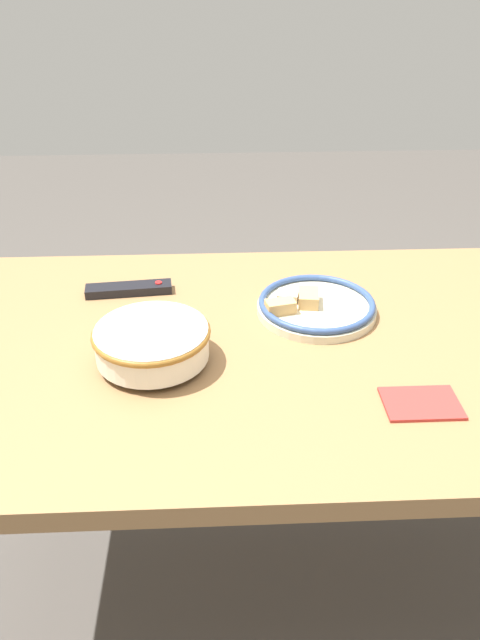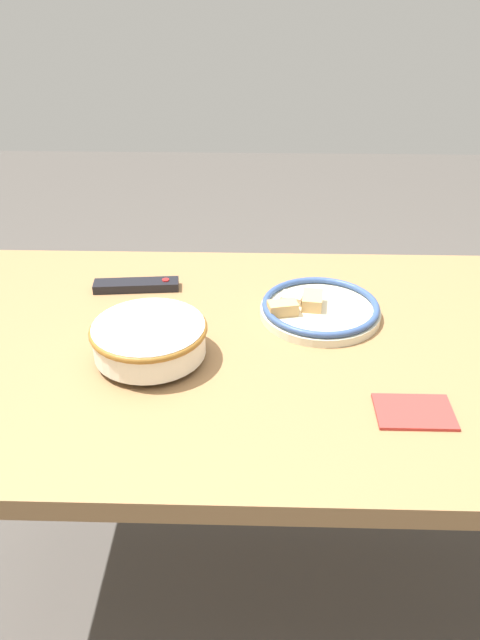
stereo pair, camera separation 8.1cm
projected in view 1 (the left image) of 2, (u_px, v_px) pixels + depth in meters
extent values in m
plane|color=#4C4742|center=(282.00, 581.00, 1.65)|extent=(8.00, 8.00, 0.00)
cube|color=olive|center=(295.00, 349.00, 1.27)|extent=(1.55, 0.86, 0.04)
cylinder|color=olive|center=(22.00, 397.00, 1.74)|extent=(0.06, 0.06, 0.72)
cylinder|color=silver|center=(153.00, 359.00, 1.19)|extent=(0.10, 0.10, 0.01)
cylinder|color=silver|center=(152.00, 343.00, 1.17)|extent=(0.21, 0.21, 0.06)
cylinder|color=#B75B23|center=(152.00, 345.00, 1.18)|extent=(0.19, 0.19, 0.05)
torus|color=#936023|center=(151.00, 333.00, 1.16)|extent=(0.22, 0.22, 0.01)
cylinder|color=beige|center=(316.00, 309.00, 1.35)|extent=(0.26, 0.26, 0.02)
torus|color=#334C7F|center=(317.00, 303.00, 1.34)|extent=(0.25, 0.25, 0.01)
cube|color=tan|center=(308.00, 298.00, 1.35)|extent=(0.05, 0.07, 0.03)
cube|color=silver|center=(286.00, 296.00, 1.36)|extent=(0.05, 0.05, 0.02)
cube|color=tan|center=(280.00, 307.00, 1.32)|extent=(0.07, 0.05, 0.03)
cube|color=black|center=(129.00, 289.00, 1.43)|extent=(0.20, 0.06, 0.02)
cylinder|color=red|center=(158.00, 283.00, 1.43)|extent=(0.02, 0.02, 0.00)
cube|color=#B2332D|center=(421.00, 403.00, 1.08)|extent=(0.13, 0.09, 0.01)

